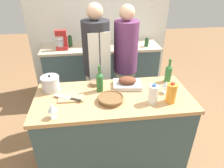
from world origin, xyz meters
TOP-DOWN VIEW (x-y plane):
  - ground_plane at (0.00, 0.00)m, footprint 12.00×12.00m
  - kitchen_island at (0.00, 0.00)m, footprint 1.58×0.71m
  - back_counter at (0.00, 1.57)m, footprint 1.96×0.60m
  - back_wall at (0.00, 1.92)m, footprint 2.46×0.10m
  - roasting_pan at (0.17, 0.17)m, footprint 0.32×0.25m
  - wicker_basket at (-0.04, -0.09)m, footprint 0.26×0.26m
  - cutting_board at (-0.42, 0.02)m, footprint 0.25×0.19m
  - stock_pot at (-0.63, 0.20)m, footprint 0.19×0.19m
  - mixing_bowl at (-0.17, 0.25)m, footprint 0.12×0.12m
  - juice_jug at (0.53, -0.17)m, footprint 0.10×0.10m
  - milk_jug at (0.36, -0.16)m, footprint 0.09×0.09m
  - wine_bottle_green at (-0.13, 0.12)m, footprint 0.07×0.07m
  - wine_bottle_dark at (0.65, 0.23)m, footprint 0.07×0.07m
  - wine_glass_left at (-0.55, -0.27)m, footprint 0.08×0.08m
  - wine_glass_right at (0.54, -0.00)m, footprint 0.08×0.08m
  - knife_chef at (-0.44, -0.01)m, footprint 0.27×0.16m
  - stand_mixer at (-0.63, 1.47)m, footprint 0.18×0.14m
  - condiment_bottle_tall at (-0.51, 1.61)m, footprint 0.07×0.07m
  - condiment_bottle_short at (0.75, 1.44)m, footprint 0.07×0.07m
  - condiment_bottle_extra at (-0.20, 1.59)m, footprint 0.06×0.06m
  - person_cook_aproned at (-0.12, 0.76)m, footprint 0.35×0.37m
  - person_cook_guest at (0.28, 0.82)m, footprint 0.32×0.32m

SIDE VIEW (x-z plane):
  - ground_plane at x=0.00m, z-range 0.00..0.00m
  - back_counter at x=0.00m, z-range 0.00..0.92m
  - kitchen_island at x=0.00m, z-range 0.00..0.93m
  - cutting_board at x=-0.42m, z-range 0.92..0.94m
  - person_cook_guest at x=0.28m, z-range 0.10..1.78m
  - knife_chef at x=-0.44m, z-range 0.94..0.95m
  - mixing_bowl at x=-0.17m, z-range 0.93..0.97m
  - person_cook_aproned at x=-0.12m, z-range 0.09..1.81m
  - wicker_basket at x=-0.04m, z-range 0.93..0.98m
  - roasting_pan at x=0.17m, z-range 0.91..1.03m
  - condiment_bottle_short at x=0.75m, z-range 0.92..1.06m
  - stock_pot at x=-0.63m, z-range 0.91..1.09m
  - condiment_bottle_tall at x=-0.51m, z-range 0.92..1.10m
  - milk_jug at x=0.36m, z-range 0.92..1.12m
  - wine_glass_right at x=0.54m, z-range 0.95..1.09m
  - juice_jug at x=0.53m, z-range 0.92..1.13m
  - condiment_bottle_extra at x=-0.20m, z-range 0.92..1.13m
  - wine_glass_left at x=-0.55m, z-range 0.96..1.09m
  - wine_bottle_dark at x=0.65m, z-range 0.90..1.17m
  - wine_bottle_green at x=-0.13m, z-range 0.89..1.18m
  - stand_mixer at x=-0.63m, z-range 0.90..1.20m
  - back_wall at x=0.00m, z-range 0.00..2.55m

